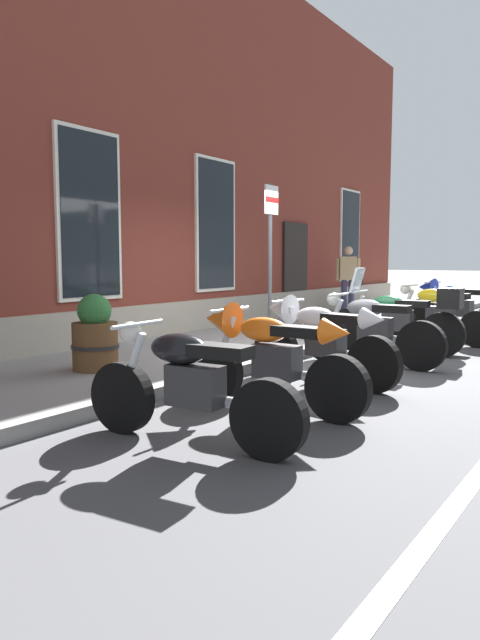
# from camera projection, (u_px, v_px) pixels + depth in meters

# --- Properties ---
(ground_plane) EXTENTS (140.00, 140.00, 0.00)m
(ground_plane) POSITION_uv_depth(u_px,v_px,m) (305.00, 359.00, 8.66)
(ground_plane) COLOR #424244
(sidewalk) EXTENTS (27.83, 2.81, 0.14)m
(sidewalk) POSITION_uv_depth(u_px,v_px,m) (227.00, 346.00, 9.44)
(sidewalk) COLOR slate
(sidewalk) RESTS_ON ground_plane
(brick_pub_facade) EXTENTS (21.83, 7.47, 7.41)m
(brick_pub_facade) POSITION_uv_depth(u_px,v_px,m) (22.00, 147.00, 11.93)
(brick_pub_facade) COLOR maroon
(brick_pub_facade) RESTS_ON ground_plane
(motorcycle_black_naked) EXTENTS (0.62, 1.98, 0.95)m
(motorcycle_black_naked) POSITION_uv_depth(u_px,v_px,m) (188.00, 386.00, 4.61)
(motorcycle_black_naked) COLOR black
(motorcycle_black_naked) RESTS_ON ground_plane
(motorcycle_orange_sport) EXTENTS (0.62, 2.00, 1.03)m
(motorcycle_orange_sport) POSITION_uv_depth(u_px,v_px,m) (266.00, 352.00, 5.66)
(motorcycle_orange_sport) COLOR black
(motorcycle_orange_sport) RESTS_ON ground_plane
(motorcycle_white_sport) EXTENTS (0.62, 2.01, 1.03)m
(motorcycle_white_sport) POSITION_uv_depth(u_px,v_px,m) (317.00, 336.00, 6.91)
(motorcycle_white_sport) COLOR black
(motorcycle_white_sport) RESTS_ON ground_plane
(motorcycle_grey_naked) EXTENTS (0.62, 2.03, 0.98)m
(motorcycle_grey_naked) POSITION_uv_depth(u_px,v_px,m) (371.00, 330.00, 8.06)
(motorcycle_grey_naked) COLOR black
(motorcycle_grey_naked) RESTS_ON ground_plane
(motorcycle_green_touring) EXTENTS (0.62, 2.13, 1.32)m
(motorcycle_green_touring) POSITION_uv_depth(u_px,v_px,m) (401.00, 318.00, 9.07)
(motorcycle_green_touring) COLOR black
(motorcycle_green_touring) RESTS_ON ground_plane
(motorcycle_yellow_naked) EXTENTS (0.62, 1.99, 1.02)m
(motorcycle_yellow_naked) POSITION_uv_depth(u_px,v_px,m) (436.00, 315.00, 10.13)
(motorcycle_yellow_naked) COLOR black
(motorcycle_yellow_naked) RESTS_ON ground_plane
(motorcycle_blue_sport) EXTENTS (0.69, 2.10, 1.07)m
(motorcycle_blue_sport) POSITION_uv_depth(u_px,v_px,m) (454.00, 304.00, 11.45)
(motorcycle_blue_sport) COLOR black
(motorcycle_blue_sport) RESTS_ON ground_plane
(pedestrian_tan_coat) EXTENTS (0.43, 0.60, 1.62)m
(pedestrian_tan_coat) POSITION_uv_depth(u_px,v_px,m) (348.00, 276.00, 14.47)
(pedestrian_tan_coat) COLOR #2D3351
(pedestrian_tan_coat) RESTS_ON sidewalk
(parking_sign) EXTENTS (0.36, 0.07, 2.47)m
(parking_sign) POSITION_uv_depth(u_px,v_px,m) (270.00, 241.00, 9.18)
(parking_sign) COLOR #4C4C51
(parking_sign) RESTS_ON sidewalk
(barrel_planter) EXTENTS (0.57, 0.57, 0.91)m
(barrel_planter) POSITION_uv_depth(u_px,v_px,m) (95.00, 337.00, 7.00)
(barrel_planter) COLOR brown
(barrel_planter) RESTS_ON sidewalk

